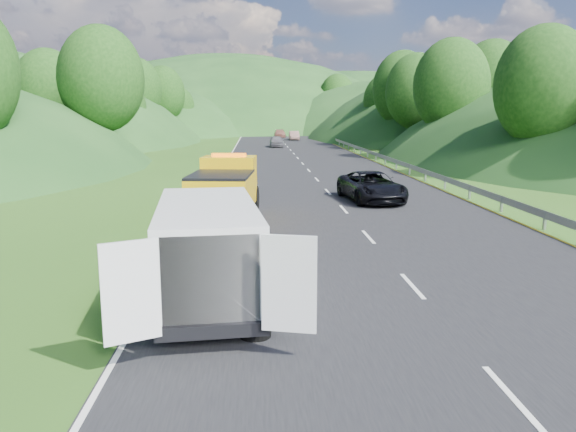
{
  "coord_description": "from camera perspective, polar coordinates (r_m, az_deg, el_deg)",
  "views": [
    {
      "loc": [
        -1.18,
        -16.32,
        4.66
      ],
      "look_at": [
        -0.16,
        1.6,
        1.3
      ],
      "focal_mm": 35.0,
      "sensor_mm": 36.0,
      "label": 1
    }
  ],
  "objects": [
    {
      "name": "tow_truck",
      "position": [
        24.65,
        -6.35,
        2.85
      ],
      "size": [
        2.97,
        6.67,
        2.79
      ],
      "rotation": [
        0.0,
        0.0,
        -0.09
      ],
      "color": "black",
      "rests_on": "ground"
    },
    {
      "name": "suitcase",
      "position": [
        16.96,
        -16.11,
        -4.67
      ],
      "size": [
        0.43,
        0.31,
        0.63
      ],
      "primitive_type": "cube",
      "rotation": [
        0.0,
        0.0,
        0.25
      ],
      "color": "#67644D",
      "rests_on": "ground"
    },
    {
      "name": "dist_car_a",
      "position": [
        74.35,
        -1.16,
        7.01
      ],
      "size": [
        1.76,
        4.37,
        1.49
      ],
      "primitive_type": "imported",
      "color": "#58565C",
      "rests_on": "ground"
    },
    {
      "name": "dist_car_c",
      "position": [
        101.88,
        -0.83,
        7.99
      ],
      "size": [
        1.94,
        4.78,
        1.39
      ],
      "primitive_type": "imported",
      "color": "#905548",
      "rests_on": "ground"
    },
    {
      "name": "dist_car_b",
      "position": [
        92.33,
        0.63,
        7.71
      ],
      "size": [
        1.54,
        4.4,
        1.45
      ],
      "primitive_type": "imported",
      "color": "#7A5851",
      "rests_on": "ground"
    },
    {
      "name": "hills_backdrop",
      "position": [
        151.28,
        -0.35,
        8.84
      ],
      "size": [
        201.0,
        288.6,
        44.0
      ],
      "primitive_type": null,
      "color": "#2D5B23",
      "rests_on": "ground"
    },
    {
      "name": "worker",
      "position": [
        12.69,
        -5.3,
        -10.99
      ],
      "size": [
        1.22,
        0.95,
        1.67
      ],
      "primitive_type": "imported",
      "rotation": [
        0.0,
        0.0,
        0.35
      ],
      "color": "black",
      "rests_on": "ground"
    },
    {
      "name": "passing_suv",
      "position": [
        29.84,
        8.43,
        1.5
      ],
      "size": [
        3.15,
        5.74,
        1.53
      ],
      "primitive_type": "imported",
      "rotation": [
        0.0,
        0.0,
        0.12
      ],
      "color": "black",
      "rests_on": "ground"
    },
    {
      "name": "woman",
      "position": [
        17.52,
        -8.05,
        -4.93
      ],
      "size": [
        0.56,
        0.72,
        1.85
      ],
      "primitive_type": "imported",
      "rotation": [
        0.0,
        0.0,
        1.68
      ],
      "color": "silver",
      "rests_on": "ground"
    },
    {
      "name": "guardrail",
      "position": [
        69.92,
        6.24,
        6.72
      ],
      "size": [
        0.06,
        140.0,
        1.52
      ],
      "primitive_type": "cube",
      "color": "gray",
      "rests_on": "ground"
    },
    {
      "name": "tree_line_right",
      "position": [
        80.19,
        14.41,
        6.95
      ],
      "size": [
        14.0,
        140.0,
        14.0
      ],
      "primitive_type": null,
      "color": "#2B5819",
      "rests_on": "ground"
    },
    {
      "name": "white_van",
      "position": [
        13.79,
        -8.17,
        -3.11
      ],
      "size": [
        3.85,
        7.32,
        2.51
      ],
      "rotation": [
        0.0,
        0.0,
        0.1
      ],
      "color": "black",
      "rests_on": "ground"
    },
    {
      "name": "child",
      "position": [
        17.16,
        -5.62,
        -5.2
      ],
      "size": [
        0.63,
        0.59,
        1.03
      ],
      "primitive_type": "imported",
      "rotation": [
        0.0,
        0.0,
        -0.56
      ],
      "color": "#C0C267",
      "rests_on": "ground"
    },
    {
      "name": "road_surface",
      "position": [
        56.66,
        0.99,
        5.9
      ],
      "size": [
        14.0,
        200.0,
        0.02
      ],
      "primitive_type": "cube",
      "color": "black",
      "rests_on": "ground"
    },
    {
      "name": "spare_tire",
      "position": [
        12.05,
        -3.35,
        -12.17
      ],
      "size": [
        0.67,
        0.67,
        0.2
      ],
      "primitive_type": "cylinder",
      "color": "black",
      "rests_on": "ground"
    },
    {
      "name": "tree_line_left",
      "position": [
        78.51,
        -16.49,
        6.77
      ],
      "size": [
        14.0,
        140.0,
        14.0
      ],
      "primitive_type": null,
      "color": "#2B5819",
      "rests_on": "ground"
    },
    {
      "name": "ground",
      "position": [
        17.01,
        0.84,
        -5.3
      ],
      "size": [
        320.0,
        320.0,
        0.0
      ],
      "primitive_type": "plane",
      "color": "#38661E",
      "rests_on": "ground"
    }
  ]
}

